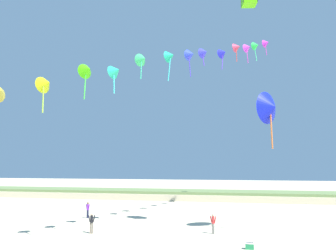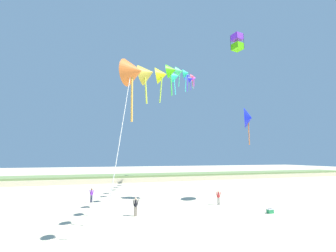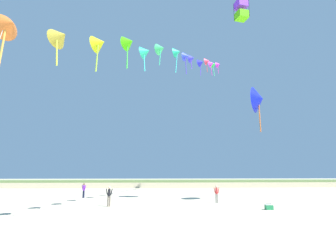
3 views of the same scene
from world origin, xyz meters
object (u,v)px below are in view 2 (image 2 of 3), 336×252
Objects in this scene: person_mid_center at (136,205)px; large_kite_mid_trail at (237,42)px; person_near_right at (92,194)px; beach_cooler at (270,211)px; person_near_left at (218,197)px; large_kite_low_lead at (248,118)px.

large_kite_mid_trail is at bearing 8.52° from person_mid_center.
beach_cooler is at bearing -32.22° from person_near_right.
large_kite_mid_trail is 20.65m from beach_cooler.
person_mid_center reaches higher than person_near_left.
person_mid_center is at bearing -170.23° from large_kite_low_lead.
person_near_right is (-14.00, 5.85, 0.02)m from person_near_left.
person_mid_center is 0.80× the size of large_kite_mid_trail.
large_kite_low_lead reaches higher than person_mid_center.
person_near_left is 0.34× the size of large_kite_low_lead.
beach_cooler is at bearing -95.31° from large_kite_mid_trail.
beach_cooler is (2.92, -4.81, -0.73)m from person_near_left.
large_kite_low_lead reaches higher than person_near_left.
person_near_left is at bearing 121.26° from beach_cooler.
person_near_right is 2.89× the size of beach_cooler.
person_near_right is 21.80m from large_kite_low_lead.
beach_cooler is at bearing -110.47° from large_kite_low_lead.
large_kite_low_lead is 11.66m from beach_cooler.
large_kite_mid_trail is (-1.53, -0.56, 9.89)m from large_kite_low_lead.
person_near_left is at bearing -174.56° from large_kite_low_lead.
person_near_left is 10.07m from person_mid_center.
large_kite_mid_trail is at bearing -159.91° from large_kite_low_lead.
person_near_right is at bearing 164.09° from large_kite_low_lead.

